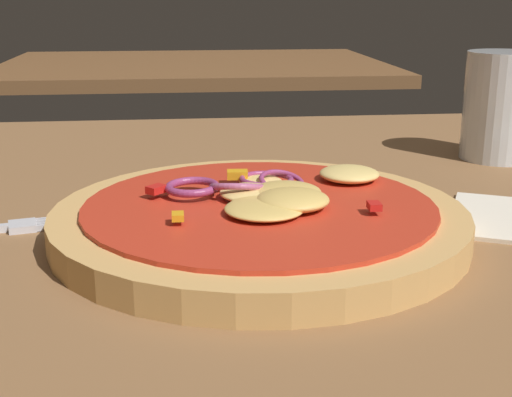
# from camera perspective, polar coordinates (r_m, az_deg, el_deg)

# --- Properties ---
(dining_table) EXTENTS (1.28, 0.98, 0.03)m
(dining_table) POSITION_cam_1_polar(r_m,az_deg,el_deg) (0.44, -4.86, -6.44)
(dining_table) COLOR brown
(dining_table) RESTS_ON ground
(pizza) EXTENTS (0.27, 0.27, 0.04)m
(pizza) POSITION_cam_1_polar(r_m,az_deg,el_deg) (0.47, 0.40, -1.57)
(pizza) COLOR tan
(pizza) RESTS_ON dining_table
(beer_glass) EXTENTS (0.07, 0.07, 0.10)m
(beer_glass) POSITION_cam_1_polar(r_m,az_deg,el_deg) (0.72, 19.19, 6.60)
(beer_glass) COLOR silver
(beer_glass) RESTS_ON dining_table
(background_table) EXTENTS (0.85, 0.63, 0.03)m
(background_table) POSITION_cam_1_polar(r_m,az_deg,el_deg) (1.63, -5.06, 10.51)
(background_table) COLOR brown
(background_table) RESTS_ON ground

